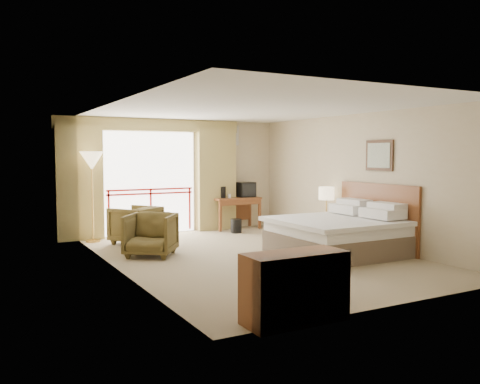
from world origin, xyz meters
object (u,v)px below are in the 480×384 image
desk (235,204)px  side_table (136,231)px  armchair_far (136,243)px  floor_lamp (92,164)px  bed (339,234)px  nightstand (327,228)px  dresser (295,287)px  wastebasket (236,226)px  table_lamp (326,194)px  tv (246,190)px  armchair_near (151,256)px

desk → side_table: desk is taller
armchair_far → floor_lamp: floor_lamp is taller
bed → armchair_far: bearing=135.9°
nightstand → desk: desk is taller
bed → dresser: 4.09m
wastebasket → dresser: 6.52m
bed → table_lamp: 1.61m
nightstand → wastebasket: (-1.19, 1.96, -0.11)m
tv → nightstand: bearing=-57.7°
armchair_near → dresser: dresser is taller
wastebasket → floor_lamp: (-3.28, 0.38, 1.50)m
desk → wastebasket: 0.87m
bed → wastebasket: bed is taller
nightstand → tv: (-0.58, 2.57, 0.70)m
table_lamp → tv: bearing=102.9°
armchair_far → tv: bearing=161.8°
wastebasket → armchair_near: bearing=-147.5°
desk → floor_lamp: size_ratio=0.63×
nightstand → tv: tv is taller
desk → armchair_near: desk is taller
armchair_near → dresser: bearing=-51.7°
nightstand → tv: bearing=106.2°
floor_lamp → dresser: 6.58m
bed → dresser: bearing=-136.2°
armchair_far → dresser: size_ratio=0.74×
desk → floor_lamp: floor_lamp is taller
wastebasket → floor_lamp: size_ratio=0.17×
table_lamp → desk: 2.75m
side_table → tv: bearing=25.4°
armchair_near → armchair_far: bearing=119.5°
tv → armchair_near: tv is taller
armchair_near → floor_lamp: (-0.58, 2.09, 1.66)m
armchair_near → dresser: (0.21, -4.32, 0.39)m
tv → table_lamp: bearing=-57.4°
nightstand → table_lamp: bearing=93.5°
table_lamp → nightstand: bearing=-90.0°
bed → nightstand: size_ratio=3.81×
nightstand → armchair_near: size_ratio=0.64×
desk → table_lamp: bearing=-68.6°
table_lamp → desk: bearing=108.8°
floor_lamp → desk: bearing=4.7°
dresser → desk: bearing=67.5°
nightstand → floor_lamp: 5.23m
tv → floor_lamp: size_ratio=0.22×
armchair_far → armchair_near: size_ratio=1.00×
armchair_far → dresser: 5.76m
bed → wastebasket: size_ratio=6.41×
wastebasket → floor_lamp: bearing=173.4°
bed → tv: size_ratio=5.06×
table_lamp → wastebasket: bearing=122.0°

